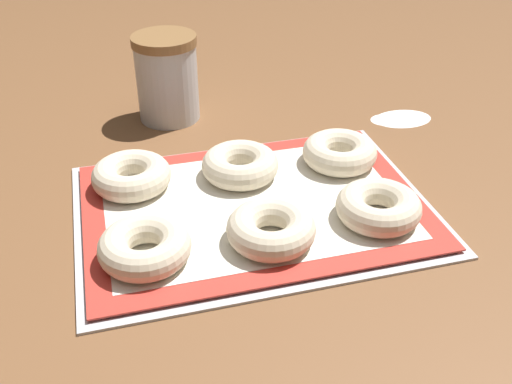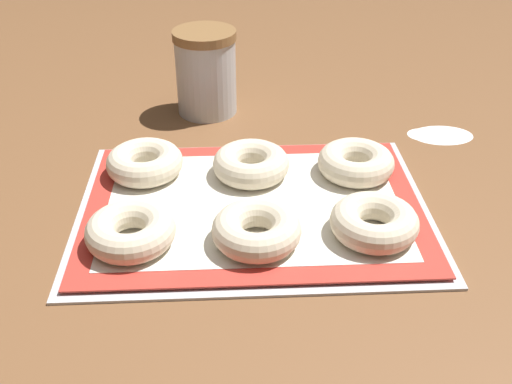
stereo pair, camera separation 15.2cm
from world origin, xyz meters
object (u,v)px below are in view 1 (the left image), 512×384
at_px(bagel_front_right, 379,207).
at_px(bagel_back_left, 131,176).
at_px(baking_tray, 256,208).
at_px(bagel_back_center, 240,165).
at_px(bagel_front_left, 145,247).
at_px(bagel_back_right, 340,152).
at_px(flour_canister, 167,78).
at_px(bagel_front_center, 271,229).

height_order(bagel_front_right, bagel_back_left, same).
relative_size(baking_tray, bagel_back_center, 4.28).
distance_m(bagel_front_left, bagel_back_center, 0.23).
height_order(bagel_back_right, flour_canister, flour_canister).
bearing_deg(bagel_back_center, flour_canister, 105.64).
bearing_deg(flour_canister, bagel_back_center, -74.36).
distance_m(baking_tray, bagel_front_left, 0.19).
xyz_separation_m(bagel_front_left, bagel_front_center, (0.16, -0.01, 0.00)).
relative_size(bagel_front_center, bagel_back_left, 1.00).
relative_size(bagel_front_left, bagel_back_center, 1.00).
bearing_deg(baking_tray, bagel_front_left, -153.51).
bearing_deg(bagel_back_left, flour_canister, 69.33).
distance_m(bagel_back_center, flour_canister, 0.27).
bearing_deg(bagel_back_right, bagel_back_center, 178.64).
distance_m(baking_tray, bagel_back_left, 0.19).
height_order(bagel_back_center, flour_canister, flour_canister).
bearing_deg(bagel_back_center, bagel_back_right, -1.36).
distance_m(bagel_front_center, bagel_back_right, 0.23).
bearing_deg(flour_canister, baking_tray, -77.22).
bearing_deg(baking_tray, bagel_back_center, 93.22).
relative_size(baking_tray, bagel_front_left, 4.28).
height_order(baking_tray, bagel_front_right, bagel_front_right).
bearing_deg(bagel_back_right, baking_tray, -154.46).
xyz_separation_m(bagel_front_right, bagel_back_left, (-0.32, 0.17, 0.00)).
relative_size(bagel_front_center, bagel_front_right, 1.00).
bearing_deg(bagel_front_right, bagel_front_left, -179.36).
xyz_separation_m(bagel_back_left, flour_canister, (0.09, 0.24, 0.05)).
distance_m(bagel_front_center, bagel_front_right, 0.16).
height_order(bagel_front_left, flour_canister, flour_canister).
relative_size(baking_tray, bagel_front_right, 4.28).
bearing_deg(bagel_back_left, baking_tray, -28.69).
xyz_separation_m(bagel_back_left, bagel_back_right, (0.32, -0.02, 0.00)).
bearing_deg(bagel_back_center, bagel_back_left, 175.71).
height_order(baking_tray, flour_canister, flour_canister).
xyz_separation_m(bagel_front_center, bagel_back_center, (-0.00, 0.17, 0.00)).
bearing_deg(flour_canister, bagel_back_left, -110.67).
distance_m(bagel_back_left, flour_canister, 0.26).
height_order(bagel_back_left, flour_canister, flour_canister).
relative_size(bagel_front_left, bagel_front_right, 1.00).
distance_m(baking_tray, bagel_back_center, 0.08).
bearing_deg(bagel_front_center, bagel_back_center, 90.41).
height_order(bagel_front_left, bagel_back_right, same).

